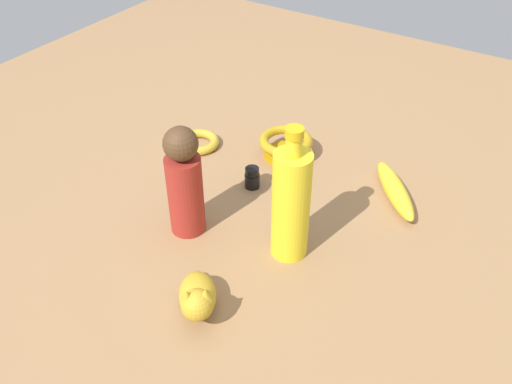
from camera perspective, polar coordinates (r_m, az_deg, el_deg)
The scene contains 8 objects.
ground at distance 1.13m, azimuth -0.00°, elevation -1.60°, with size 2.00×2.00×0.00m, color #936D47.
banana at distance 1.18m, azimuth 14.03°, elevation 0.19°, with size 0.19×0.04×0.04m, color gold.
bottle_tall at distance 0.96m, azimuth 3.59°, elevation -1.19°, with size 0.07×0.07×0.26m.
bangle at distance 1.31m, azimuth -5.91°, elevation 5.10°, with size 0.10×0.10×0.02m, color gold.
cat_figurine at distance 0.92m, azimuth -6.01°, elevation -10.67°, with size 0.11×0.11×0.08m.
bowl at distance 1.26m, azimuth 3.07°, elevation 4.88°, with size 0.12×0.12×0.05m.
nail_polish_jar at distance 1.17m, azimuth -0.40°, elevation 1.47°, with size 0.03×0.03×0.05m.
person_figure_adult at distance 1.02m, azimuth -7.33°, elevation 0.98°, with size 0.09×0.09×0.23m.
Camera 1 is at (0.47, -0.73, 0.72)m, focal length 39.12 mm.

